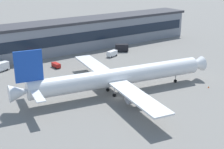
# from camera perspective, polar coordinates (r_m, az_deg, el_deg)

# --- Properties ---
(ground_plane) EXTENTS (600.00, 600.00, 0.00)m
(ground_plane) POSITION_cam_1_polar(r_m,az_deg,el_deg) (99.20, 0.86, -4.17)
(ground_plane) COLOR slate
(terminal_building) EXTENTS (167.20, 15.25, 14.17)m
(terminal_building) POSITION_cam_1_polar(r_m,az_deg,el_deg) (147.58, -12.78, 6.11)
(terminal_building) COLOR gray
(terminal_building) RESTS_ON ground_plane
(airliner) EXTENTS (66.49, 57.43, 17.07)m
(airliner) POSITION_cam_1_polar(r_m,az_deg,el_deg) (100.80, 0.81, -0.45)
(airliner) COLOR white
(airliner) RESTS_ON ground_plane
(crew_van) EXTENTS (5.62, 3.62, 2.55)m
(crew_van) POSITION_cam_1_polar(r_m,az_deg,el_deg) (142.68, 0.04, 3.80)
(crew_van) COLOR white
(crew_van) RESTS_ON ground_plane
(baggage_tug) EXTENTS (4.08, 3.15, 1.85)m
(baggage_tug) POSITION_cam_1_polar(r_m,az_deg,el_deg) (127.30, -13.96, 1.13)
(baggage_tug) COLOR white
(baggage_tug) RESTS_ON ground_plane
(stair_truck) EXTENTS (6.36, 5.21, 3.55)m
(stair_truck) POSITION_cam_1_polar(r_m,az_deg,el_deg) (150.53, 1.71, 4.82)
(stair_truck) COLOR black
(stair_truck) RESTS_ON ground_plane
(follow_me_car) EXTENTS (2.26, 4.52, 1.85)m
(follow_me_car) POSITION_cam_1_polar(r_m,az_deg,el_deg) (129.24, -9.93, 1.69)
(follow_me_car) COLOR red
(follow_me_car) RESTS_ON ground_plane
(traffic_cone_0) EXTENTS (0.52, 0.52, 0.65)m
(traffic_cone_0) POSITION_cam_1_polar(r_m,az_deg,el_deg) (111.66, 16.79, -2.11)
(traffic_cone_0) COLOR #F2590C
(traffic_cone_0) RESTS_ON ground_plane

